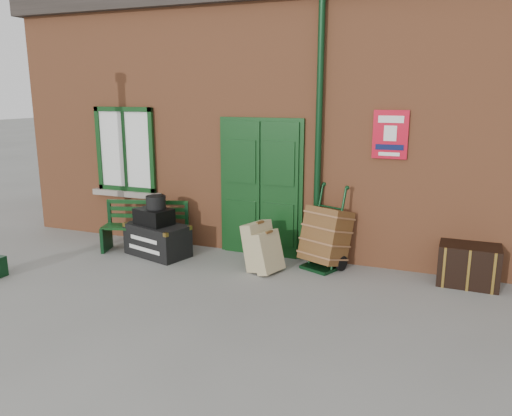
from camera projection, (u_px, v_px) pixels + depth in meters
The scene contains 10 objects.
ground at pixel (243, 287), 6.94m from camera, with size 80.00×80.00×0.00m, color gray.
station_building at pixel (313, 118), 9.62m from camera, with size 10.30×4.30×4.36m.
bench at pixel (146, 225), 8.48m from camera, with size 1.49×0.82×0.88m.
houdini_trunk at pixel (158, 240), 8.26m from camera, with size 1.05×0.58×0.53m, color black.
strongbox at pixel (154, 216), 8.19m from camera, with size 0.58×0.42×0.26m, color black.
hatbox at pixel (156, 202), 8.16m from camera, with size 0.32×0.32×0.21m, color black.
suitcase_back at pixel (259, 246), 7.59m from camera, with size 0.20×0.51×0.72m, color tan.
suitcase_front at pixel (268, 252), 7.44m from camera, with size 0.18×0.46×0.61m, color tan.
porter_trolley at pixel (326, 237), 7.64m from camera, with size 0.82×0.84×1.26m.
dark_trunk at pixel (469, 265), 6.97m from camera, with size 0.80×0.52×0.58m, color black.
Camera 1 is at (2.54, -6.00, 2.64)m, focal length 35.00 mm.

